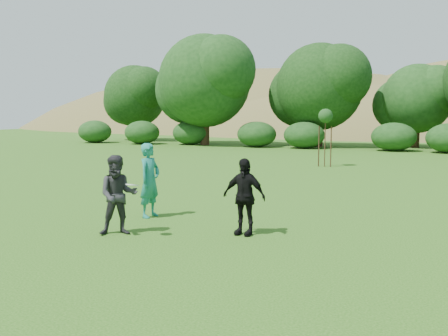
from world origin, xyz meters
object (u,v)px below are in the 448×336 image
at_px(player_teal, 150,180).
at_px(player_black, 244,197).
at_px(player_grey, 118,195).
at_px(sapling, 325,117).

xyz_separation_m(player_teal, player_black, (2.89, -0.70, -0.10)).
height_order(player_teal, player_black, player_teal).
bearing_deg(player_grey, player_black, -10.11).
height_order(player_black, sapling, sapling).
bearing_deg(player_teal, sapling, -1.86).
distance_m(player_teal, player_grey, 1.90).
bearing_deg(player_grey, player_teal, 67.44).
relative_size(player_black, sapling, 0.59).
xyz_separation_m(player_grey, player_black, (2.47, 1.15, -0.03)).
height_order(player_grey, player_black, player_grey).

